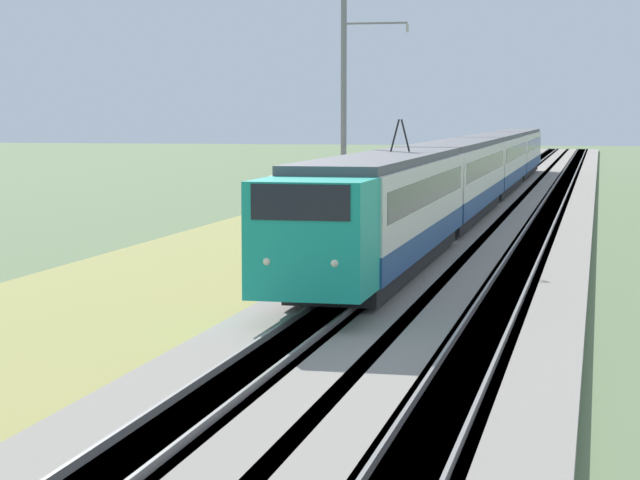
# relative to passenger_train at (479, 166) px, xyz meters

# --- Properties ---
(ballast_main) EXTENTS (240.00, 4.40, 0.30)m
(ballast_main) POSITION_rel_passenger_train_xyz_m (-8.84, 0.00, -2.20)
(ballast_main) COLOR gray
(ballast_main) RESTS_ON ground
(ballast_adjacent) EXTENTS (240.00, 4.40, 0.30)m
(ballast_adjacent) POSITION_rel_passenger_train_xyz_m (-8.84, -4.01, -2.20)
(ballast_adjacent) COLOR gray
(ballast_adjacent) RESTS_ON ground
(track_main) EXTENTS (240.00, 1.57, 0.45)m
(track_main) POSITION_rel_passenger_train_xyz_m (-8.84, 0.00, -2.19)
(track_main) COLOR #4C4238
(track_main) RESTS_ON ground
(track_adjacent) EXTENTS (240.00, 1.57, 0.45)m
(track_adjacent) POSITION_rel_passenger_train_xyz_m (-8.84, -4.01, -2.19)
(track_adjacent) COLOR #4C4238
(track_adjacent) RESTS_ON ground
(grass_verge) EXTENTS (240.00, 8.71, 0.12)m
(grass_verge) POSITION_rel_passenger_train_xyz_m (-8.84, 6.78, -2.29)
(grass_verge) COLOR #99934C
(grass_verge) RESTS_ON ground
(passenger_train) EXTENTS (83.10, 2.85, 5.03)m
(passenger_train) POSITION_rel_passenger_train_xyz_m (0.00, 0.00, 0.00)
(passenger_train) COLOR #19A88E
(passenger_train) RESTS_ON ground
(catenary_mast_mid) EXTENTS (0.22, 2.56, 9.46)m
(catenary_mast_mid) POSITION_rel_passenger_train_xyz_m (-22.43, 2.95, 2.52)
(catenary_mast_mid) COLOR slate
(catenary_mast_mid) RESTS_ON ground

